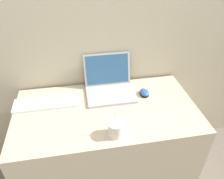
{
  "coord_description": "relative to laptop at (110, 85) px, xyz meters",
  "views": [
    {
      "loc": [
        -0.16,
        -0.8,
        1.75
      ],
      "look_at": [
        0.06,
        0.43,
        0.86
      ],
      "focal_mm": 35.0,
      "sensor_mm": 36.0,
      "label": 1
    }
  ],
  "objects": [
    {
      "name": "desk",
      "position": [
        -0.06,
        -0.2,
        -0.44
      ],
      "size": [
        1.25,
        0.67,
        0.77
      ],
      "color": "beige",
      "rests_on": "ground_plane"
    },
    {
      "name": "wall_back",
      "position": [
        -0.06,
        0.17,
        0.42
      ],
      "size": [
        7.0,
        0.04,
        2.5
      ],
      "color": "#BCB299",
      "rests_on": "ground_plane"
    },
    {
      "name": "external_keyboard",
      "position": [
        -0.48,
        -0.08,
        -0.05
      ],
      "size": [
        0.42,
        0.14,
        0.02
      ],
      "color": "silver",
      "rests_on": "desk"
    },
    {
      "name": "laptop",
      "position": [
        0.0,
        0.0,
        0.0
      ],
      "size": [
        0.35,
        0.32,
        0.26
      ],
      "color": "#ADADB2",
      "rests_on": "desk"
    },
    {
      "name": "drink_cup",
      "position": [
        -0.04,
        -0.44,
        -0.01
      ],
      "size": [
        0.09,
        0.09,
        0.17
      ],
      "color": "silver",
      "rests_on": "desk"
    },
    {
      "name": "computer_mouse",
      "position": [
        0.25,
        -0.09,
        -0.04
      ],
      "size": [
        0.07,
        0.1,
        0.04
      ],
      "color": "black",
      "rests_on": "desk"
    }
  ]
}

